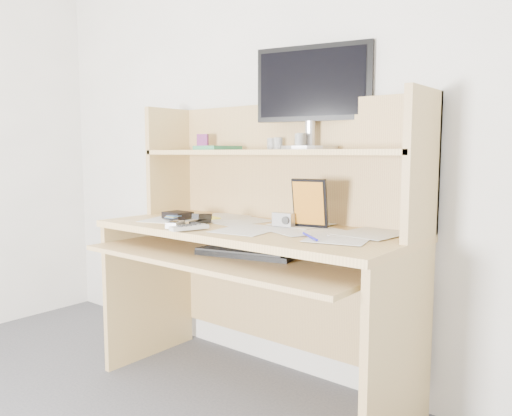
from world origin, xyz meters
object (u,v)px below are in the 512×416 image
Objects in this scene: tv_remote at (189,227)px; game_case at (310,203)px; monitor at (312,94)px; desk at (262,237)px; keyboard at (247,252)px.

game_case reaches higher than tv_remote.
tv_remote is 0.79m from monitor.
monitor reaches higher than desk.
tv_remote is at bearing -132.32° from monitor.
game_case is (0.35, 0.35, 0.09)m from tv_remote.
tv_remote is (-0.19, -0.13, 0.10)m from keyboard.
tv_remote is 0.31× the size of monitor.
monitor reaches higher than keyboard.
desk is 0.29m from game_case.
tv_remote is (-0.12, -0.33, 0.07)m from desk.
tv_remote is 0.51m from game_case.
tv_remote is 0.79× the size of game_case.
game_case is 0.40× the size of monitor.
keyboard is 0.75m from monitor.
tv_remote is at bearing -148.84° from game_case.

